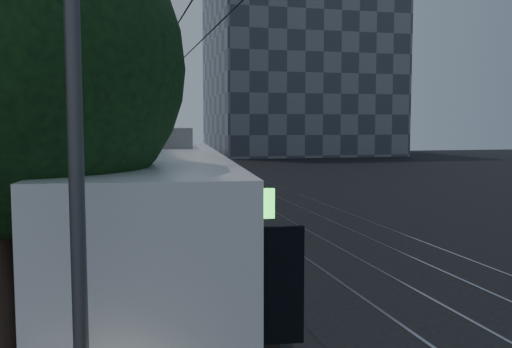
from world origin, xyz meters
The scene contains 17 objects.
ground centered at (0.00, 0.00, 0.00)m, with size 120.00×120.00×0.00m, color black.
sidewalk centered at (-7.50, 20.00, 0.07)m, with size 5.00×90.00×0.15m, color gray.
tram_rails centered at (2.50, 20.00, 0.01)m, with size 4.52×90.00×0.02m.
overhead_wires centered at (-4.97, 20.00, 3.47)m, with size 2.23×90.00×6.00m.
building_distant_right centered at (18.00, 55.00, 12.00)m, with size 22.00×18.00×24.00m, color #3B424B.
trolleybus centered at (-4.10, -3.09, 1.72)m, with size 3.82×12.59×5.63m.
pickup_silver centered at (-4.30, 8.00, 0.76)m, with size 2.53×5.48×1.52m, color #B9BBC2.
car_white_a centered at (-2.70, 16.74, 0.65)m, with size 1.54×3.84×1.31m, color white.
car_white_b centered at (-2.70, 19.50, 0.72)m, with size 2.01×4.95×1.44m, color #B6B7BB.
car_white_c centered at (-2.70, 27.12, 0.65)m, with size 1.37×3.92×1.29m, color #B4B4B9.
car_white_d centered at (-4.30, 29.50, 0.60)m, with size 1.42×3.52×1.20m, color silver.
tree_1 centered at (-6.50, 4.04, 4.80)m, with size 5.30×5.30×7.20m.
tree_2 centered at (-6.50, 8.37, 3.92)m, with size 4.02×4.02×5.76m.
tree_3 centered at (-7.00, 20.49, 4.40)m, with size 4.39×4.39×6.39m.
tree_4 centered at (-7.00, 26.15, 4.23)m, with size 5.40×5.40×6.67m.
tree_5 centered at (-6.50, 39.01, 4.71)m, with size 4.91×4.91×6.94m.
streetlamp_far centered at (-5.40, 20.75, 5.46)m, with size 2.20×0.44×8.97m.
Camera 1 is at (-4.96, -15.28, 3.84)m, focal length 40.00 mm.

